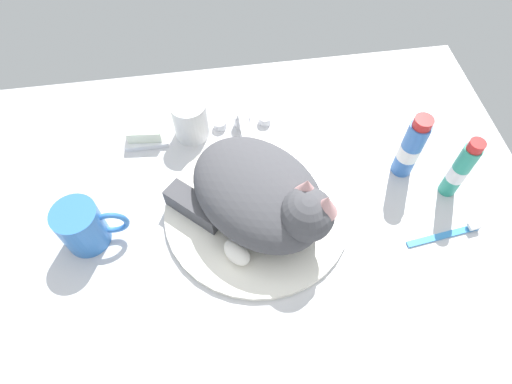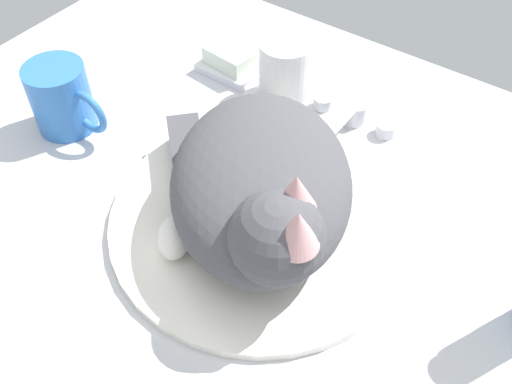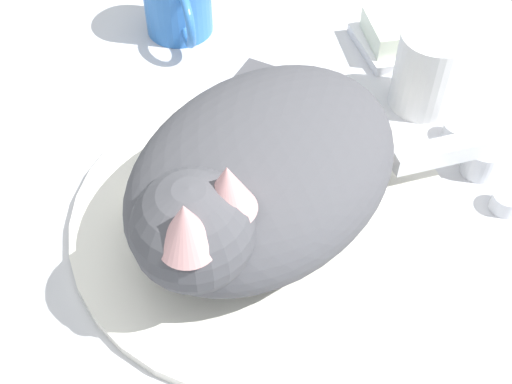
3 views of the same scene
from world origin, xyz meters
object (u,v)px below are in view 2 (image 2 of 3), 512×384
coffee_mug (62,98)px  rinse_cup (285,70)px  faucet (349,114)px  soap_bar (230,57)px  cat (261,188)px

coffee_mug → rinse_cup: bearing=48.1°
faucet → soap_bar: 20.81cm
faucet → cat: size_ratio=0.38×
faucet → soap_bar: size_ratio=1.80×
cat → coffee_mug: 32.13cm
faucet → rinse_cup: rinse_cup is taller
coffee_mug → rinse_cup: size_ratio=1.41×
faucet → soap_bar: (-20.78, 0.95, 0.23)cm
cat → rinse_cup: cat is taller
cat → rinse_cup: size_ratio=3.84×
rinse_cup → soap_bar: (-9.78, 0.08, -1.84)cm
cat → soap_bar: 31.61cm
faucet → coffee_mug: bearing=-145.2°
faucet → cat: cat is taller
faucet → coffee_mug: (-31.30, -21.77, 2.38)cm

